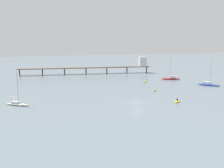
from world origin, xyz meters
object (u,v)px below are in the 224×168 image
at_px(dinghy_yellow, 177,101).
at_px(mooring_buoy_outer, 155,90).
at_px(pier, 111,65).
at_px(sailboat_cream, 17,103).
at_px(sailboat_red, 171,78).
at_px(sailboat_blue, 208,84).
at_px(mooring_buoy_mid, 145,82).

xyz_separation_m(dinghy_yellow, mooring_buoy_outer, (1.08, 14.42, 0.11)).
bearing_deg(pier, sailboat_cream, -128.38).
distance_m(sailboat_red, sailboat_blue, 17.01).
distance_m(sailboat_cream, dinghy_yellow, 40.10).
xyz_separation_m(pier, mooring_buoy_mid, (3.85, -29.98, -3.44)).
relative_size(sailboat_cream, sailboat_blue, 0.87).
bearing_deg(mooring_buoy_mid, dinghy_yellow, -100.02).
bearing_deg(dinghy_yellow, mooring_buoy_outer, 85.73).
xyz_separation_m(sailboat_cream, dinghy_yellow, (38.99, -9.35, -0.35)).
bearing_deg(mooring_buoy_outer, dinghy_yellow, -94.27).
relative_size(sailboat_cream, dinghy_yellow, 3.37).
height_order(sailboat_cream, sailboat_blue, sailboat_blue).
bearing_deg(sailboat_blue, sailboat_red, 108.24).
distance_m(dinghy_yellow, mooring_buoy_outer, 14.47).
bearing_deg(sailboat_blue, pier, 117.93).
height_order(sailboat_red, sailboat_blue, sailboat_red).
height_order(sailboat_red, mooring_buoy_mid, sailboat_red).
bearing_deg(sailboat_red, mooring_buoy_outer, -130.86).
bearing_deg(sailboat_red, pier, 123.22).
bearing_deg(sailboat_cream, dinghy_yellow, -13.48).
xyz_separation_m(pier, sailboat_red, (16.98, -25.93, -3.08)).
xyz_separation_m(dinghy_yellow, mooring_buoy_mid, (5.40, 30.56, 0.17)).
bearing_deg(mooring_buoy_mid, sailboat_cream, -154.46).
xyz_separation_m(sailboat_red, sailboat_blue, (5.33, -16.16, -0.15)).
relative_size(pier, sailboat_red, 4.98).
relative_size(sailboat_blue, mooring_buoy_outer, 14.96).
height_order(sailboat_blue, mooring_buoy_mid, sailboat_blue).
bearing_deg(mooring_buoy_mid, sailboat_blue, -33.27).
relative_size(pier, mooring_buoy_mid, 78.23).
height_order(pier, mooring_buoy_outer, pier).
bearing_deg(sailboat_red, sailboat_blue, -71.76).
relative_size(dinghy_yellow, mooring_buoy_mid, 3.30).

